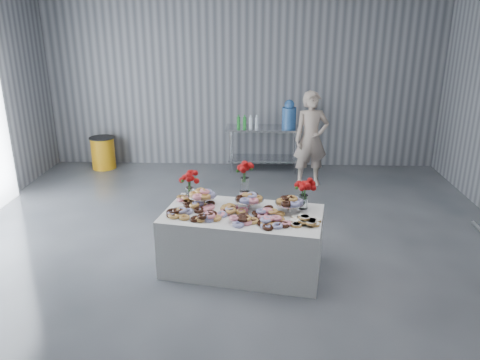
{
  "coord_description": "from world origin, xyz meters",
  "views": [
    {
      "loc": [
        0.32,
        -5.1,
        3.0
      ],
      "look_at": [
        0.09,
        0.62,
        0.99
      ],
      "focal_mm": 35.0,
      "sensor_mm": 36.0,
      "label": 1
    }
  ],
  "objects_px": {
    "display_table": "(243,241)",
    "water_jug": "(289,115)",
    "prep_table": "(263,141)",
    "trash_barrel": "(103,153)",
    "person": "(311,139)"
  },
  "relations": [
    {
      "from": "prep_table",
      "to": "person",
      "type": "xyz_separation_m",
      "value": [
        0.86,
        -0.83,
        0.25
      ]
    },
    {
      "from": "prep_table",
      "to": "water_jug",
      "type": "distance_m",
      "value": 0.73
    },
    {
      "from": "water_jug",
      "to": "trash_barrel",
      "type": "height_order",
      "value": "water_jug"
    },
    {
      "from": "display_table",
      "to": "prep_table",
      "type": "height_order",
      "value": "prep_table"
    },
    {
      "from": "water_jug",
      "to": "person",
      "type": "relative_size",
      "value": 0.32
    },
    {
      "from": "display_table",
      "to": "water_jug",
      "type": "distance_m",
      "value": 4.15
    },
    {
      "from": "display_table",
      "to": "trash_barrel",
      "type": "height_order",
      "value": "display_table"
    },
    {
      "from": "display_table",
      "to": "person",
      "type": "height_order",
      "value": "person"
    },
    {
      "from": "prep_table",
      "to": "display_table",
      "type": "bearing_deg",
      "value": -94.08
    },
    {
      "from": "trash_barrel",
      "to": "display_table",
      "type": "bearing_deg",
      "value": -52.88
    },
    {
      "from": "prep_table",
      "to": "person",
      "type": "bearing_deg",
      "value": -43.77
    },
    {
      "from": "water_jug",
      "to": "trash_barrel",
      "type": "relative_size",
      "value": 0.84
    },
    {
      "from": "display_table",
      "to": "water_jug",
      "type": "bearing_deg",
      "value": 78.89
    },
    {
      "from": "water_jug",
      "to": "trash_barrel",
      "type": "xyz_separation_m",
      "value": [
        -3.81,
        0.0,
        -0.82
      ]
    },
    {
      "from": "person",
      "to": "water_jug",
      "type": "bearing_deg",
      "value": 104.2
    }
  ]
}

